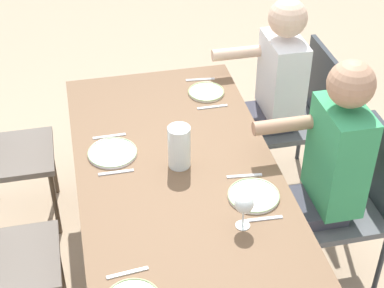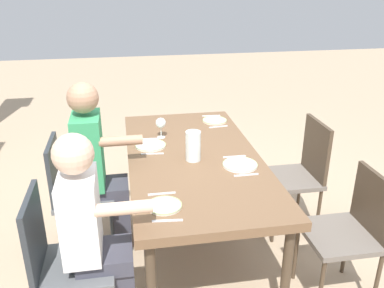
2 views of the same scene
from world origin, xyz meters
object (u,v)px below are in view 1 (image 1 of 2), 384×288
Objects in this scene: wine_glass_2 at (244,204)px; plate_1 at (112,153)px; diner_man_white at (323,174)px; plate_0 at (206,92)px; chair_west_north at (300,110)px; plate_2 at (254,195)px; chair_mid_north at (356,198)px; dining_table at (179,184)px; diner_woman_green at (270,92)px; water_pitcher at (179,149)px.

plate_1 is at bearing -141.67° from wine_glass_2.
plate_0 is at bearing -151.89° from diner_man_white.
chair_west_north is at bearing 147.93° from wine_glass_2.
chair_mid_north is at bearing 102.89° from plate_2.
wine_glass_2 is (0.40, 0.20, 0.19)m from dining_table.
dining_table is 11.44× the size of wine_glass_2.
wine_glass_2 is (1.08, -0.09, 0.12)m from plate_0.
chair_mid_north reaches higher than plate_1.
diner_man_white is at bearing 72.50° from plate_1.
chair_west_north is at bearing 89.18° from diner_woman_green.
plate_0 and plate_2 have the same top height.
diner_man_white is 0.43m from plate_2.
diner_woman_green is 1.05m from plate_2.
water_pitcher reaches higher than plate_2.
dining_table is 0.37m from plate_1.
diner_woman_green is 0.42m from plate_0.
plate_2 is at bearing 0.44° from plate_0.
dining_table is 9.44× the size of plate_0.
wine_glass_2 is (1.13, -0.71, 0.36)m from chair_west_north.
plate_1 is (0.50, -1.20, 0.25)m from chair_west_north.
plate_2 is 1.40× the size of wine_glass_2.
water_pitcher is (0.66, -0.89, 0.34)m from chair_west_north.
chair_mid_north is at bearing 84.01° from dining_table.
plate_2 is at bearing -77.11° from chair_mid_north.
diner_man_white is at bearing 28.11° from plate_0.
diner_man_white is 0.87m from plate_0.
plate_1 is at bearing -127.49° from plate_2.
plate_0 is 0.74m from plate_1.
plate_0 is (0.05, -0.61, 0.25)m from chair_west_north.
wine_glass_2 is at bearing -58.39° from diner_man_white.
plate_1 is at bearing -107.50° from diner_man_white.
plate_1 is 1.03× the size of plate_2.
dining_table is 7.92× the size of plate_1.
dining_table is 8.91× the size of water_pitcher.
wine_glass_2 is at bearing -66.44° from chair_mid_north.
plate_2 is at bearing 52.27° from dining_table.
plate_1 is (-0.22, -0.29, 0.07)m from dining_table.
plate_2 is 0.23m from wine_glass_2.
diner_woman_green is (-0.82, -0.20, 0.16)m from chair_mid_north.
dining_table is at bearing -153.40° from wine_glass_2.
plate_0 is at bearing -85.35° from chair_west_north.
diner_man_white is (0.09, 0.70, 0.01)m from dining_table.
chair_west_north is 4.56× the size of plate_0.
chair_mid_north is at bearing 13.95° from diner_woman_green.
plate_0 is 0.91m from plate_2.
plate_0 is 0.94× the size of water_pitcher.
water_pitcher is (-0.30, -0.28, 0.09)m from plate_2.
wine_glass_2 reaches higher than chair_west_north.
dining_table is 2.07× the size of chair_west_north.
wine_glass_2 is at bearing -30.65° from plate_2.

